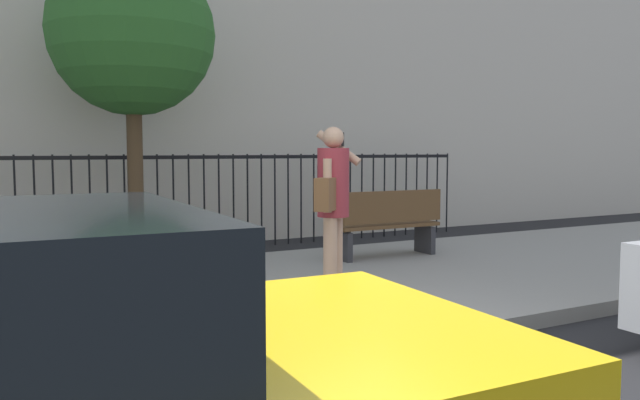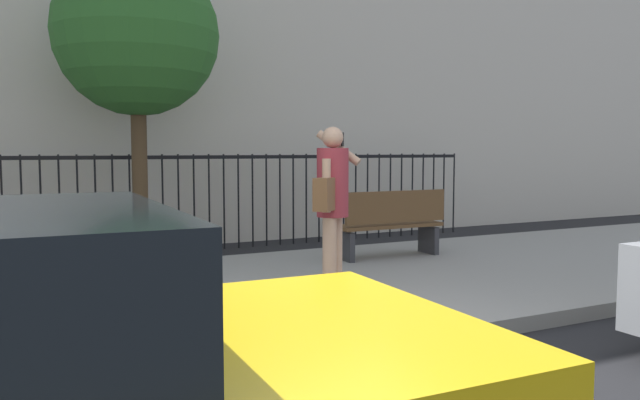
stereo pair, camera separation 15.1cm
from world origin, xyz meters
name	(u,v)px [view 2 (the right image)]	position (x,y,z in m)	size (l,w,h in m)	color
ground_plane	(322,369)	(0.00, 0.00, 0.00)	(60.00, 60.00, 0.00)	black
sidewalk	(229,298)	(0.00, 2.20, 0.07)	(28.00, 4.40, 0.15)	gray
iron_fence	(155,191)	(0.00, 5.90, 1.02)	(12.03, 0.04, 1.60)	black
pedestrian_on_phone	(332,196)	(0.99, 1.72, 1.18)	(0.70, 0.68, 1.76)	tan
street_bench	(392,222)	(2.72, 3.18, 0.65)	(1.60, 0.45, 0.95)	brown
street_tree_near	(137,35)	(-0.36, 5.15, 3.31)	(2.34, 2.34, 4.50)	#4C3823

